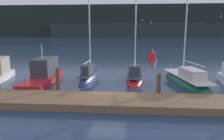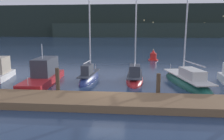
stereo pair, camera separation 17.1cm
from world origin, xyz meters
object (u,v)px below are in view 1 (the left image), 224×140
at_px(sailboat_berth_5, 186,82).
at_px(channel_buoy, 152,56).
at_px(sailboat_berth_3, 89,79).
at_px(sailboat_berth_4, 135,79).
at_px(motorboat_berth_2, 44,78).

distance_m(sailboat_berth_5, channel_buoy, 14.79).
xyz_separation_m(sailboat_berth_3, sailboat_berth_5, (8.51, -0.66, 0.00)).
xyz_separation_m(sailboat_berth_4, sailboat_berth_5, (4.37, -0.94, -0.02)).
bearing_deg(motorboat_berth_2, sailboat_berth_3, 18.41).
distance_m(motorboat_berth_2, sailboat_berth_5, 12.30).
relative_size(motorboat_berth_2, sailboat_berth_4, 0.96).
bearing_deg(sailboat_berth_4, channel_buoy, 77.97).
xyz_separation_m(sailboat_berth_3, channel_buoy, (7.07, 14.06, 0.47)).
bearing_deg(channel_buoy, sailboat_berth_4, -102.03).
height_order(sailboat_berth_4, sailboat_berth_5, sailboat_berth_5).
distance_m(sailboat_berth_4, channel_buoy, 14.09).
distance_m(motorboat_berth_2, channel_buoy, 18.77).
bearing_deg(sailboat_berth_4, motorboat_berth_2, -169.01).
xyz_separation_m(motorboat_berth_2, sailboat_berth_4, (7.91, 1.54, -0.24)).
bearing_deg(sailboat_berth_4, sailboat_berth_3, -176.13).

